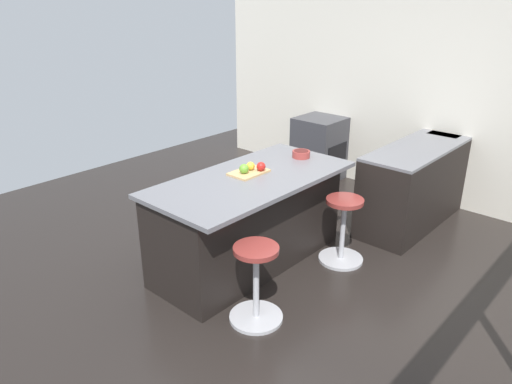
{
  "coord_description": "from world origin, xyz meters",
  "views": [
    {
      "loc": [
        2.93,
        2.66,
        2.47
      ],
      "look_at": [
        -0.13,
        -0.09,
        0.77
      ],
      "focal_mm": 33.96,
      "sensor_mm": 36.0,
      "label": 1
    }
  ],
  "objects_px": {
    "cutting_board": "(249,172)",
    "fruit_bowl": "(301,154)",
    "stool_by_window": "(343,232)",
    "kitchen_island": "(248,220)",
    "stool_middle": "(256,286)",
    "apple_yellow": "(251,166)",
    "apple_red": "(261,166)",
    "apple_green": "(244,169)",
    "oven_range": "(319,149)"
  },
  "relations": [
    {
      "from": "stool_middle",
      "to": "apple_red",
      "type": "bearing_deg",
      "value": -140.75
    },
    {
      "from": "cutting_board",
      "to": "fruit_bowl",
      "type": "relative_size",
      "value": 1.99
    },
    {
      "from": "apple_red",
      "to": "apple_green",
      "type": "bearing_deg",
      "value": -24.38
    },
    {
      "from": "stool_middle",
      "to": "fruit_bowl",
      "type": "bearing_deg",
      "value": -155.68
    },
    {
      "from": "apple_yellow",
      "to": "oven_range",
      "type": "bearing_deg",
      "value": -160.75
    },
    {
      "from": "stool_by_window",
      "to": "apple_yellow",
      "type": "xyz_separation_m",
      "value": [
        0.54,
        -0.72,
        0.66
      ]
    },
    {
      "from": "oven_range",
      "to": "apple_green",
      "type": "relative_size",
      "value": 9.87
    },
    {
      "from": "cutting_board",
      "to": "stool_middle",
      "type": "bearing_deg",
      "value": 45.94
    },
    {
      "from": "apple_green",
      "to": "stool_middle",
      "type": "bearing_deg",
      "value": 48.8
    },
    {
      "from": "stool_middle",
      "to": "cutting_board",
      "type": "height_order",
      "value": "cutting_board"
    },
    {
      "from": "kitchen_island",
      "to": "fruit_bowl",
      "type": "bearing_deg",
      "value": 177.15
    },
    {
      "from": "kitchen_island",
      "to": "stool_by_window",
      "type": "bearing_deg",
      "value": 133.5
    },
    {
      "from": "apple_green",
      "to": "apple_red",
      "type": "xyz_separation_m",
      "value": [
        -0.16,
        0.07,
        -0.0
      ]
    },
    {
      "from": "oven_range",
      "to": "kitchen_island",
      "type": "xyz_separation_m",
      "value": [
        2.4,
        0.86,
        0.02
      ]
    },
    {
      "from": "oven_range",
      "to": "fruit_bowl",
      "type": "xyz_separation_m",
      "value": [
        1.64,
        0.9,
        0.51
      ]
    },
    {
      "from": "kitchen_island",
      "to": "stool_by_window",
      "type": "relative_size",
      "value": 3.01
    },
    {
      "from": "cutting_board",
      "to": "apple_red",
      "type": "height_order",
      "value": "apple_red"
    },
    {
      "from": "fruit_bowl",
      "to": "apple_yellow",
      "type": "bearing_deg",
      "value": -7.58
    },
    {
      "from": "cutting_board",
      "to": "apple_yellow",
      "type": "bearing_deg",
      "value": -160.56
    },
    {
      "from": "apple_green",
      "to": "apple_yellow",
      "type": "xyz_separation_m",
      "value": [
        -0.11,
        -0.02,
        -0.0
      ]
    },
    {
      "from": "apple_yellow",
      "to": "cutting_board",
      "type": "bearing_deg",
      "value": 19.44
    },
    {
      "from": "kitchen_island",
      "to": "apple_red",
      "type": "height_order",
      "value": "apple_red"
    },
    {
      "from": "fruit_bowl",
      "to": "kitchen_island",
      "type": "bearing_deg",
      "value": -2.85
    },
    {
      "from": "stool_by_window",
      "to": "cutting_board",
      "type": "distance_m",
      "value": 1.1
    },
    {
      "from": "cutting_board",
      "to": "fruit_bowl",
      "type": "bearing_deg",
      "value": 173.95
    },
    {
      "from": "cutting_board",
      "to": "apple_red",
      "type": "xyz_separation_m",
      "value": [
        -0.09,
        0.07,
        0.05
      ]
    },
    {
      "from": "kitchen_island",
      "to": "apple_yellow",
      "type": "distance_m",
      "value": 0.52
    },
    {
      "from": "oven_range",
      "to": "stool_by_window",
      "type": "relative_size",
      "value": 1.33
    },
    {
      "from": "apple_green",
      "to": "apple_red",
      "type": "relative_size",
      "value": 1.05
    },
    {
      "from": "apple_green",
      "to": "stool_by_window",
      "type": "bearing_deg",
      "value": 132.9
    },
    {
      "from": "stool_middle",
      "to": "apple_green",
      "type": "bearing_deg",
      "value": -131.2
    },
    {
      "from": "kitchen_island",
      "to": "stool_middle",
      "type": "height_order",
      "value": "kitchen_island"
    },
    {
      "from": "cutting_board",
      "to": "oven_range",
      "type": "bearing_deg",
      "value": -160.75
    },
    {
      "from": "kitchen_island",
      "to": "stool_middle",
      "type": "xyz_separation_m",
      "value": [
        0.63,
        0.67,
        -0.15
      ]
    },
    {
      "from": "kitchen_island",
      "to": "cutting_board",
      "type": "relative_size",
      "value": 5.56
    },
    {
      "from": "kitchen_island",
      "to": "stool_by_window",
      "type": "height_order",
      "value": "kitchen_island"
    },
    {
      "from": "oven_range",
      "to": "fruit_bowl",
      "type": "relative_size",
      "value": 4.86
    },
    {
      "from": "oven_range",
      "to": "apple_red",
      "type": "height_order",
      "value": "apple_red"
    },
    {
      "from": "stool_middle",
      "to": "fruit_bowl",
      "type": "relative_size",
      "value": 3.67
    },
    {
      "from": "stool_middle",
      "to": "kitchen_island",
      "type": "bearing_deg",
      "value": -133.5
    },
    {
      "from": "cutting_board",
      "to": "apple_red",
      "type": "relative_size",
      "value": 4.23
    },
    {
      "from": "stool_by_window",
      "to": "cutting_board",
      "type": "xyz_separation_m",
      "value": [
        0.58,
        -0.7,
        0.61
      ]
    },
    {
      "from": "stool_by_window",
      "to": "apple_yellow",
      "type": "relative_size",
      "value": 8.28
    },
    {
      "from": "apple_red",
      "to": "fruit_bowl",
      "type": "xyz_separation_m",
      "value": [
        -0.62,
        0.0,
        -0.02
      ]
    },
    {
      "from": "apple_green",
      "to": "cutting_board",
      "type": "bearing_deg",
      "value": -177.51
    },
    {
      "from": "kitchen_island",
      "to": "stool_middle",
      "type": "distance_m",
      "value": 0.93
    },
    {
      "from": "cutting_board",
      "to": "apple_green",
      "type": "distance_m",
      "value": 0.09
    },
    {
      "from": "stool_by_window",
      "to": "cutting_board",
      "type": "bearing_deg",
      "value": -50.33
    },
    {
      "from": "stool_by_window",
      "to": "apple_green",
      "type": "xyz_separation_m",
      "value": [
        0.65,
        -0.7,
        0.66
      ]
    },
    {
      "from": "oven_range",
      "to": "apple_red",
      "type": "relative_size",
      "value": 10.35
    }
  ]
}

